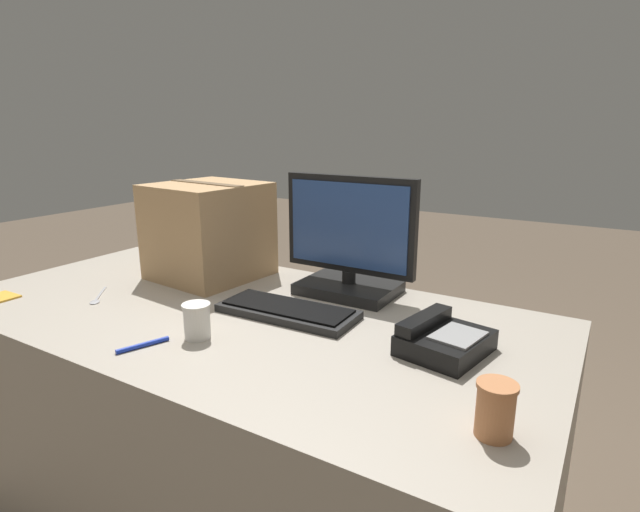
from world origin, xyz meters
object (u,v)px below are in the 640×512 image
object	(u,v)px
paper_cup_left	(197,321)
desk_phone	(443,340)
keyboard	(288,311)
cardboard_box	(209,231)
monitor	(349,247)
paper_cup_right	(495,409)
spoon	(97,299)
pen_marker	(143,345)

from	to	relation	value
paper_cup_left	desk_phone	bearing A→B (deg)	23.55
keyboard	cardboard_box	size ratio (longest dim) A/B	1.07
monitor	paper_cup_right	size ratio (longest dim) A/B	4.37
spoon	cardboard_box	distance (m)	0.43
monitor	paper_cup_right	xyz separation A→B (m)	(0.58, -0.55, -0.10)
monitor	paper_cup_right	bearing A→B (deg)	-43.38
cardboard_box	paper_cup_left	bearing A→B (deg)	-50.54
keyboard	desk_phone	size ratio (longest dim) A/B	1.74
paper_cup_right	spoon	distance (m)	1.23
desk_phone	paper_cup_left	xyz separation A→B (m)	(-0.56, -0.25, 0.02)
monitor	spoon	bearing A→B (deg)	-144.62
keyboard	cardboard_box	xyz separation A→B (m)	(-0.46, 0.17, 0.15)
desk_phone	spoon	distance (m)	1.06
paper_cup_right	spoon	xyz separation A→B (m)	(-1.23, 0.09, -0.05)
paper_cup_left	pen_marker	world-z (taller)	paper_cup_left
spoon	pen_marker	size ratio (longest dim) A/B	1.07
keyboard	pen_marker	bearing A→B (deg)	-118.78
paper_cup_right	desk_phone	bearing A→B (deg)	122.73
monitor	cardboard_box	distance (m)	0.52
pen_marker	spoon	bearing A→B (deg)	88.53
desk_phone	cardboard_box	size ratio (longest dim) A/B	0.62
desk_phone	pen_marker	bearing A→B (deg)	-139.68
desk_phone	cardboard_box	bearing A→B (deg)	-179.95
spoon	desk_phone	bearing A→B (deg)	59.02
monitor	spoon	world-z (taller)	monitor
monitor	cardboard_box	size ratio (longest dim) A/B	1.16
desk_phone	pen_marker	world-z (taller)	desk_phone
paper_cup_left	spoon	world-z (taller)	paper_cup_left
desk_phone	monitor	bearing A→B (deg)	157.42
paper_cup_right	keyboard	bearing A→B (deg)	155.86
spoon	cardboard_box	bearing A→B (deg)	118.97
paper_cup_right	spoon	size ratio (longest dim) A/B	0.75
paper_cup_left	cardboard_box	size ratio (longest dim) A/B	0.24
desk_phone	paper_cup_right	xyz separation A→B (m)	(0.18, -0.28, 0.02)
desk_phone	paper_cup_right	world-z (taller)	paper_cup_right
desk_phone	keyboard	bearing A→B (deg)	-169.35
monitor	pen_marker	distance (m)	0.68
pen_marker	desk_phone	bearing A→B (deg)	-40.43
desk_phone	paper_cup_right	size ratio (longest dim) A/B	2.32
paper_cup_left	cardboard_box	xyz separation A→B (m)	(-0.35, 0.42, 0.12)
keyboard	monitor	bearing A→B (deg)	75.18
spoon	pen_marker	bearing A→B (deg)	26.61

